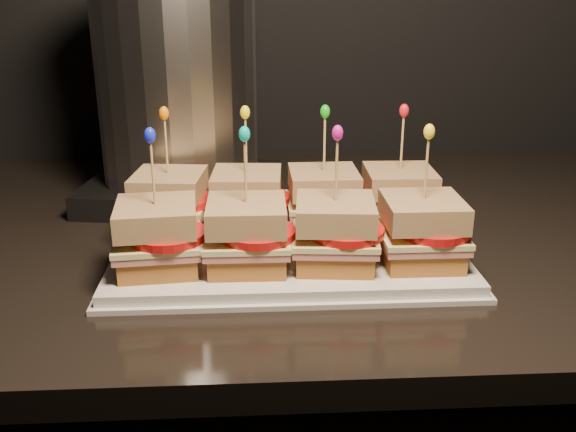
{
  "coord_description": "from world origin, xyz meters",
  "views": [
    {
      "loc": [
        -0.68,
        0.8,
        1.23
      ],
      "look_at": [
        -0.64,
        1.52,
        0.97
      ],
      "focal_mm": 40.0,
      "sensor_mm": 36.0,
      "label": 1
    }
  ],
  "objects": [
    {
      "name": "sandwich_4_ham",
      "position": [
        -0.79,
        1.46,
        0.96
      ],
      "size": [
        0.1,
        0.1,
        0.01
      ],
      "primitive_type": "cube",
      "rotation": [
        0.0,
        0.0,
        0.09
      ],
      "color": "#BA6B63",
      "rests_on": "sandwich_4_bread_bot"
    },
    {
      "name": "sandwich_7_ham",
      "position": [
        -0.49,
        1.46,
        0.96
      ],
      "size": [
        0.09,
        0.09,
        0.01
      ],
      "primitive_type": "cube",
      "rotation": [
        0.0,
        0.0,
        -0.0
      ],
      "color": "#BA6B63",
      "rests_on": "sandwich_7_bread_bot"
    },
    {
      "name": "sandwich_0_bread_bot",
      "position": [
        -0.79,
        1.58,
        0.94
      ],
      "size": [
        0.09,
        0.09,
        0.02
      ],
      "primitive_type": "cube",
      "rotation": [
        0.0,
        0.0,
        -0.11
      ],
      "color": "brown",
      "rests_on": "platter"
    },
    {
      "name": "sandwich_4_bread_bot",
      "position": [
        -0.79,
        1.46,
        0.94
      ],
      "size": [
        0.09,
        0.09,
        0.02
      ],
      "primitive_type": "cube",
      "rotation": [
        0.0,
        0.0,
        0.09
      ],
      "color": "brown",
      "rests_on": "platter"
    },
    {
      "name": "sandwich_2_bread_top",
      "position": [
        -0.59,
        1.58,
        0.99
      ],
      "size": [
        0.09,
        0.09,
        0.03
      ],
      "primitive_type": "cube",
      "rotation": [
        0.0,
        0.0,
        0.01
      ],
      "color": "#5C3214",
      "rests_on": "sandwich_2_tomato"
    },
    {
      "name": "sandwich_4_cheese",
      "position": [
        -0.79,
        1.46,
        0.97
      ],
      "size": [
        0.1,
        0.1,
        0.01
      ],
      "primitive_type": "cube",
      "rotation": [
        0.0,
        0.0,
        0.09
      ],
      "color": "beige",
      "rests_on": "sandwich_4_ham"
    },
    {
      "name": "sandwich_3_bread_top",
      "position": [
        -0.49,
        1.58,
        0.99
      ],
      "size": [
        0.09,
        0.09,
        0.03
      ],
      "primitive_type": "cube",
      "rotation": [
        0.0,
        0.0,
        -0.02
      ],
      "color": "#5C3214",
      "rests_on": "sandwich_3_tomato"
    },
    {
      "name": "sandwich_3_ham",
      "position": [
        -0.49,
        1.58,
        0.96
      ],
      "size": [
        0.09,
        0.09,
        0.01
      ],
      "primitive_type": "cube",
      "rotation": [
        0.0,
        0.0,
        -0.02
      ],
      "color": "#BA6B63",
      "rests_on": "sandwich_3_bread_bot"
    },
    {
      "name": "sandwich_0_frill",
      "position": [
        -0.79,
        1.58,
        1.08
      ],
      "size": [
        0.01,
        0.01,
        0.02
      ],
      "primitive_type": "ellipsoid",
      "color": "orange",
      "rests_on": "sandwich_0_pick"
    },
    {
      "name": "sandwich_5_ham",
      "position": [
        -0.69,
        1.46,
        0.96
      ],
      "size": [
        0.09,
        0.09,
        0.01
      ],
      "primitive_type": "cube",
      "rotation": [
        0.0,
        0.0,
        -0.01
      ],
      "color": "#BA6B63",
      "rests_on": "sandwich_5_bread_bot"
    },
    {
      "name": "platter",
      "position": [
        -0.64,
        1.52,
        0.92
      ],
      "size": [
        0.41,
        0.25,
        0.02
      ],
      "primitive_type": "cube",
      "color": "silver",
      "rests_on": "granite_slab"
    },
    {
      "name": "sandwich_6_ham",
      "position": [
        -0.59,
        1.46,
        0.96
      ],
      "size": [
        0.1,
        0.1,
        0.01
      ],
      "primitive_type": "cube",
      "rotation": [
        0.0,
        0.0,
        -0.09
      ],
      "color": "#BA6B63",
      "rests_on": "sandwich_6_bread_bot"
    },
    {
      "name": "sandwich_0_ham",
      "position": [
        -0.79,
        1.58,
        0.96
      ],
      "size": [
        0.1,
        0.1,
        0.01
      ],
      "primitive_type": "cube",
      "rotation": [
        0.0,
        0.0,
        -0.11
      ],
      "color": "#BA6B63",
      "rests_on": "sandwich_0_bread_bot"
    },
    {
      "name": "sandwich_4_tomato",
      "position": [
        -0.77,
        1.45,
        0.97
      ],
      "size": [
        0.08,
        0.08,
        0.01
      ],
      "primitive_type": "cylinder",
      "color": "red",
      "rests_on": "sandwich_4_cheese"
    },
    {
      "name": "sandwich_1_bread_top",
      "position": [
        -0.69,
        1.58,
        0.99
      ],
      "size": [
        0.09,
        0.09,
        0.03
      ],
      "primitive_type": "cube",
      "rotation": [
        0.0,
        0.0,
        -0.06
      ],
      "color": "#5C3214",
      "rests_on": "sandwich_1_tomato"
    },
    {
      "name": "granite_slab",
      "position": [
        -0.39,
        1.64,
        0.9
      ],
      "size": [
        2.16,
        0.75,
        0.03
      ],
      "primitive_type": "cube",
      "color": "black",
      "rests_on": "cabinet"
    },
    {
      "name": "sandwich_5_tomato",
      "position": [
        -0.68,
        1.45,
        0.97
      ],
      "size": [
        0.08,
        0.08,
        0.01
      ],
      "primitive_type": "cylinder",
      "color": "red",
      "rests_on": "sandwich_5_cheese"
    },
    {
      "name": "sandwich_3_bread_bot",
      "position": [
        -0.49,
        1.58,
        0.94
      ],
      "size": [
        0.09,
        0.09,
        0.02
      ],
      "primitive_type": "cube",
      "rotation": [
        0.0,
        0.0,
        -0.02
      ],
      "color": "brown",
      "rests_on": "platter"
    },
    {
      "name": "sandwich_6_tomato",
      "position": [
        -0.58,
        1.45,
        0.97
      ],
      "size": [
        0.08,
        0.08,
        0.01
      ],
      "primitive_type": "cylinder",
      "color": "red",
      "rests_on": "sandwich_6_cheese"
    },
    {
      "name": "sandwich_7_cheese",
      "position": [
        -0.49,
        1.46,
        0.97
      ],
      "size": [
        0.09,
        0.09,
        0.01
      ],
      "primitive_type": "cube",
      "rotation": [
        0.0,
        0.0,
        -0.0
      ],
      "color": "beige",
      "rests_on": "sandwich_7_ham"
    },
    {
      "name": "sandwich_1_bread_bot",
      "position": [
        -0.69,
        1.58,
        0.94
      ],
      "size": [
        0.09,
        0.09,
        0.02
      ],
      "primitive_type": "cube",
      "rotation": [
        0.0,
        0.0,
        -0.06
      ],
      "color": "brown",
      "rests_on": "platter"
    },
    {
      "name": "appliance",
      "position": [
        -0.79,
        1.75,
        1.09
      ],
      "size": [
        0.28,
        0.23,
        0.36
      ],
      "primitive_type": null,
      "color": "silver",
      "rests_on": "granite_slab"
    },
    {
      "name": "sandwich_5_frill",
      "position": [
        -0.69,
        1.46,
        1.08
      ],
      "size": [
        0.01,
        0.01,
        0.02
      ],
      "primitive_type": "ellipsoid",
      "color": "#05B4A6",
      "rests_on": "sandwich_5_pick"
    },
    {
      "name": "sandwich_2_tomato",
      "position": [
        -0.58,
        1.57,
        0.97
      ],
      "size": [
        0.08,
        0.08,
        0.01
      ],
      "primitive_type": "cylinder",
      "color": "red",
      "rests_on": "sandwich_2_cheese"
    },
    {
      "name": "sandwich_7_pick",
      "position": [
        -0.49,
        1.46,
        1.04
      ],
      "size": [
        0.0,
        0.0,
        0.09
      ],
      "primitive_type": "cylinder",
      "color": "tan",
      "rests_on": "sandwich_7_bread_top"
    },
    {
      "name": "sandwich_6_cheese",
      "position": [
        -0.59,
        1.46,
        0.97
      ],
      "size": [
        0.1,
        0.1,
        0.01
      ],
      "primitive_type": "cube",
      "rotation": [
        0.0,
        0.0,
        -0.09
      ],
      "color": "beige",
      "rests_on": "sandwich_6_ham"
    },
    {
      "name": "sandwich_4_bread_top",
      "position": [
        -0.79,
        1.46,
        0.99
      ],
      "size": [
        0.09,
        0.09,
        0.03
      ],
      "primitive_type": "cube",
      "rotation": [
        0.0,
        0.0,
        0.09
      ],
      "color": "#5C3214",
      "rests_on": "sandwich_4_tomato"
    },
    {
      "name": "sandwich_4_frill",
      "position": [
        -0.79,
        1.46,
        1.08
      ],
      "size": [
        0.01,
        0.01,
        0.02
      ],
      "primitive_type": "ellipsoid",
      "color": "#1723DF",
      "rests_on": "sandwich_4_pick"
    },
    {
      "name": "sandwich_1_cheese",
      "position": [
        -0.69,
        1.58,
        0.97
      ],
      "size": [
        0.1,
        0.1,
        0.01
      ],
      "primitive_type": "cube",
      "rotation": [
        0.0,
        0.0,
        -0.06
      ],
      "color": "beige",
      "rests_on": "sandwich_1_ham"
    },
    {
      "name": "appliance_body",
      "position": [
        -0.79,
        1.75,
        1.1
      ],
      "size": [
        0.23,
        0.23,
        0.3
      ],
      "primitive_type": "cylinder",
      "color": "silver",
      "rests_on": "appliance_base"
    },
    {
      "name": "sandwich_2_bread_bot",
      "position": [
        -0.59,
        1.58,
        0.94
      ],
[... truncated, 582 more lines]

